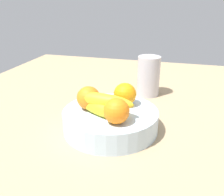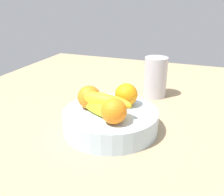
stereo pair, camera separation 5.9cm
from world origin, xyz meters
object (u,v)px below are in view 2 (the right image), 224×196
at_px(orange_front_right, 89,97).
at_px(banana_bunch, 102,104).
at_px(thermos_tumbler, 155,77).
at_px(orange_center, 114,111).
at_px(fruit_bowl, 112,120).
at_px(orange_front_left, 126,95).

bearing_deg(orange_front_right, banana_bunch, 61.27).
xyz_separation_m(banana_bunch, thermos_tumbler, (-0.35, 0.08, -0.02)).
distance_m(banana_bunch, thermos_tumbler, 0.36).
bearing_deg(orange_center, thermos_tumbler, 175.35).
xyz_separation_m(orange_front_right, thermos_tumbler, (-0.32, 0.13, -0.02)).
relative_size(banana_bunch, thermos_tumbler, 1.17).
xyz_separation_m(orange_center, thermos_tumbler, (-0.38, 0.03, -0.02)).
xyz_separation_m(fruit_bowl, thermos_tumbler, (-0.31, 0.06, 0.05)).
distance_m(orange_front_left, orange_front_right, 0.11).
bearing_deg(orange_center, banana_bunch, -125.55).
bearing_deg(orange_front_right, thermos_tumbler, 157.61).
bearing_deg(orange_center, orange_front_left, -177.68).
bearing_deg(orange_front_right, orange_front_left, 120.92).
distance_m(orange_front_right, banana_bunch, 0.06).
height_order(orange_center, thermos_tumbler, thermos_tumbler).
bearing_deg(banana_bunch, orange_front_right, -118.73).
height_order(fruit_bowl, orange_front_right, orange_front_right).
bearing_deg(orange_front_left, thermos_tumbler, 172.18).
xyz_separation_m(orange_center, banana_bunch, (-0.04, -0.05, -0.00)).
relative_size(orange_front_left, orange_center, 1.00).
relative_size(orange_front_right, banana_bunch, 0.38).
xyz_separation_m(fruit_bowl, orange_center, (0.07, 0.03, 0.07)).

